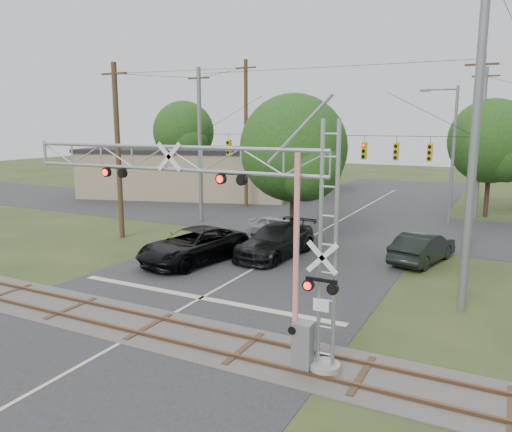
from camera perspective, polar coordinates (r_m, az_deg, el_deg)
The scene contains 14 objects.
ground at distance 17.98m, azimuth -16.24°, elevation -14.37°, with size 160.00×160.00×0.00m, color #283B1B.
road_main at distance 25.62m, azimuth -0.70°, elevation -6.32°, with size 14.00×90.00×0.02m, color #252527.
road_cross at distance 38.20m, azimuth 9.15°, elevation -0.79°, with size 90.00×12.00×0.02m, color #252527.
railroad_track at distance 19.32m, azimuth -12.10°, elevation -12.26°, with size 90.00×3.20×0.17m.
crossing_gantry at distance 15.77m, azimuth -3.83°, elevation 0.59°, with size 11.96×0.97×7.58m.
traffic_signal_span at distance 33.45m, azimuth 8.69°, elevation 7.53°, with size 19.34×0.36×11.50m.
pickup_black at distance 27.33m, azimuth -7.17°, elevation -3.35°, with size 3.05×6.60×1.84m, color black.
car_dark at distance 28.24m, azimuth 2.25°, elevation -2.85°, with size 2.53×6.21×1.80m, color black.
sedan_silver at distance 33.19m, azimuth 2.44°, elevation -1.17°, with size 1.66×4.13×1.41m, color #95969C.
suv_dark at distance 28.48m, azimuth 18.50°, elevation -3.42°, with size 1.77×5.09×1.68m, color black.
commercial_building at distance 52.88m, azimuth -7.51°, elevation 5.08°, with size 23.22×16.33×4.92m.
streetlight at distance 39.22m, azimuth 21.36°, elevation 7.20°, with size 2.69×0.28×10.07m.
utility_poles at distance 35.97m, azimuth 12.53°, elevation 8.28°, with size 26.55×28.03×13.69m.
treeline at distance 47.48m, azimuth 8.52°, elevation 8.44°, with size 53.24×31.50×10.02m.
Camera 1 is at (11.46, -11.68, 7.46)m, focal length 35.00 mm.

